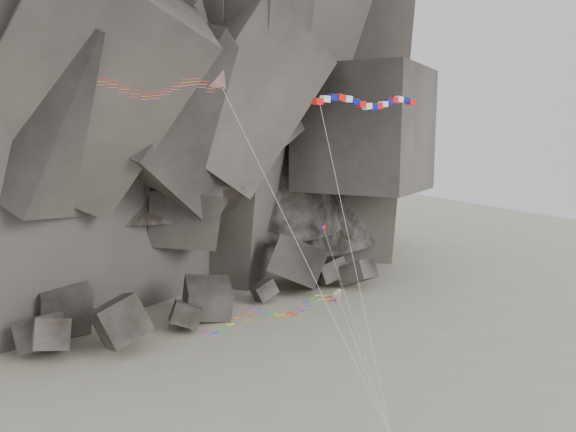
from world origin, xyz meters
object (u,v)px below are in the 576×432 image
banner_kite (369,103)px  delta_kite (157,86)px  parafoil_kite (269,312)px  pennant_kite (337,269)px

banner_kite → delta_kite: bearing=163.2°
banner_kite → parafoil_kite: banner_kite is taller
delta_kite → parafoil_kite: delta_kite is taller
banner_kite → pennant_kite: (-3.13, 0.38, -15.75)m
pennant_kite → banner_kite: bearing=8.3°
delta_kite → pennant_kite: bearing=-31.7°
banner_kite → pennant_kite: 16.06m
parafoil_kite → pennant_kite: pennant_kite is taller
parafoil_kite → pennant_kite: 7.71m
banner_kite → parafoil_kite: (-10.03, 1.32, -19.07)m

